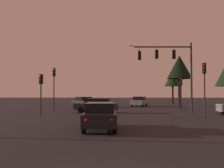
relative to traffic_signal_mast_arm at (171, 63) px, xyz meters
The scene contains 12 objects.
ground_plane 8.66m from the traffic_signal_mast_arm, 137.83° to the left, with size 168.00×168.00×0.00m, color black.
traffic_signal_mast_arm is the anchor object (origin of this frame).
traffic_light_corner_left 4.88m from the traffic_signal_mast_arm, 65.09° to the right, with size 0.37×0.39×4.59m.
traffic_light_corner_right 12.76m from the traffic_signal_mast_arm, behind, with size 0.30×0.35×4.81m.
traffic_light_median 12.89m from the traffic_signal_mast_arm, 167.72° to the right, with size 0.36×0.38×3.77m.
traffic_light_far_side 5.50m from the traffic_signal_mast_arm, 65.77° to the left, with size 0.32×0.36×3.88m.
car_nearside_lane 13.41m from the traffic_signal_mast_arm, 119.61° to the right, with size 2.00×4.54×1.52m.
car_crossing_left 8.74m from the traffic_signal_mast_arm, behind, with size 4.63×2.08×1.52m.
car_far_lane 14.33m from the traffic_signal_mast_arm, 99.28° to the left, with size 3.04×4.89×1.52m.
car_parked_lot 15.65m from the traffic_signal_mast_arm, 134.41° to the left, with size 3.95×4.81×1.52m.
tree_left_far 9.82m from the traffic_signal_mast_arm, 72.14° to the left, with size 3.46×3.46×7.25m.
tree_center_horizon 23.75m from the traffic_signal_mast_arm, 77.97° to the left, with size 3.14×3.14×6.37m.
Camera 1 is at (0.07, -5.30, 2.05)m, focal length 39.93 mm.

